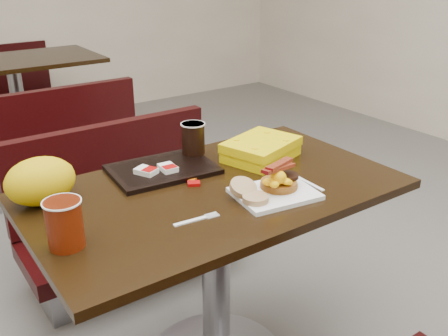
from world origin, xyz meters
TOP-DOWN VIEW (x-y plane):
  - table_near at (0.00, 0.00)m, footprint 1.20×0.70m
  - bench_near_n at (0.00, 0.70)m, footprint 1.00×0.46m
  - table_far at (0.00, 2.60)m, footprint 1.20×0.70m
  - bench_far_s at (0.00, 1.90)m, footprint 1.00×0.46m
  - platter at (0.12, -0.16)m, footprint 0.27×0.23m
  - pancake_stack at (0.15, -0.14)m, footprint 0.12×0.12m
  - sausage_patty at (0.18, -0.14)m, footprint 0.09×0.09m
  - scrambled_eggs at (0.12, -0.17)m, footprint 0.10×0.09m
  - bacon_strips at (0.13, -0.16)m, footprint 0.16×0.10m
  - muffin_bottom at (0.03, -0.18)m, footprint 0.09×0.09m
  - muffin_top at (0.02, -0.12)m, footprint 0.09×0.09m
  - coffee_cup_near at (-0.52, -0.08)m, footprint 0.11×0.11m
  - fork at (-0.19, -0.15)m, footprint 0.14×0.04m
  - knife at (0.27, -0.15)m, footprint 0.02×0.15m
  - condiment_syrup at (-0.04, 0.09)m, footprint 0.05×0.04m
  - condiment_ketchup at (-0.05, 0.05)m, footprint 0.05×0.05m
  - tray at (-0.08, 0.21)m, footprint 0.37×0.28m
  - hashbrown_sleeve_left at (-0.15, 0.19)m, footprint 0.08×0.09m
  - hashbrown_sleeve_right at (-0.08, 0.18)m, footprint 0.05×0.07m
  - coffee_cup_far at (0.08, 0.26)m, footprint 0.10×0.10m
  - clamshell at (0.28, 0.11)m, footprint 0.31×0.27m
  - paper_bag at (-0.49, 0.21)m, footprint 0.24×0.20m

SIDE VIEW (x-z plane):
  - bench_near_n at x=0.00m, z-range 0.00..0.72m
  - bench_far_s at x=0.00m, z-range 0.00..0.72m
  - table_near at x=0.00m, z-range 0.00..0.75m
  - table_far at x=0.00m, z-range 0.00..0.75m
  - knife at x=0.27m, z-range 0.75..0.75m
  - fork at x=-0.19m, z-range 0.75..0.75m
  - condiment_syrup at x=-0.04m, z-range 0.75..0.76m
  - condiment_ketchup at x=-0.05m, z-range 0.75..0.76m
  - platter at x=0.12m, z-range 0.75..0.76m
  - tray at x=-0.08m, z-range 0.75..0.77m
  - muffin_bottom at x=0.03m, z-range 0.76..0.78m
  - hashbrown_sleeve_right at x=-0.08m, z-range 0.77..0.78m
  - hashbrown_sleeve_left at x=-0.15m, z-range 0.77..0.79m
  - pancake_stack at x=0.15m, z-range 0.76..0.79m
  - clamshell at x=0.28m, z-range 0.75..0.82m
  - muffin_top at x=0.02m, z-range 0.76..0.81m
  - sausage_patty at x=0.18m, z-range 0.79..0.80m
  - scrambled_eggs at x=0.12m, z-range 0.79..0.83m
  - coffee_cup_near at x=-0.52m, z-range 0.75..0.88m
  - paper_bag at x=-0.49m, z-range 0.75..0.90m
  - coffee_cup_far at x=0.08m, z-range 0.77..0.88m
  - bacon_strips at x=0.13m, z-range 0.84..0.85m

